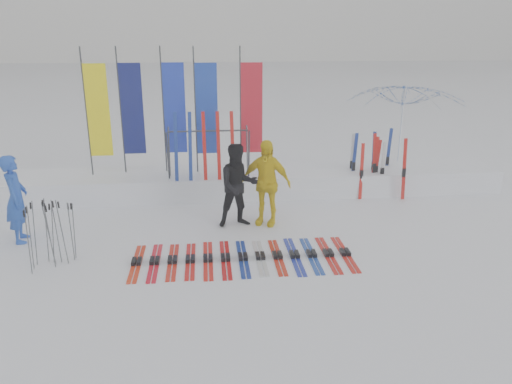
{
  "coord_description": "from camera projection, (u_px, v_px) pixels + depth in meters",
  "views": [
    {
      "loc": [
        -0.8,
        -8.1,
        4.2
      ],
      "look_at": [
        0.2,
        1.6,
        1.0
      ],
      "focal_mm": 35.0,
      "sensor_mm": 36.0,
      "label": 1
    }
  ],
  "objects": [
    {
      "name": "ground",
      "position": [
        254.0,
        272.0,
        9.05
      ],
      "size": [
        120.0,
        120.0,
        0.0
      ],
      "primitive_type": "plane",
      "color": "white",
      "rests_on": "ground"
    },
    {
      "name": "snow_bank",
      "position": [
        237.0,
        182.0,
        13.3
      ],
      "size": [
        14.0,
        1.6,
        0.6
      ],
      "primitive_type": "cube",
      "color": "white",
      "rests_on": "ground"
    },
    {
      "name": "person_blue",
      "position": [
        16.0,
        199.0,
        10.11
      ],
      "size": [
        0.55,
        0.73,
        1.83
      ],
      "primitive_type": "imported",
      "rotation": [
        0.0,
        0.0,
        1.75
      ],
      "color": "blue",
      "rests_on": "ground"
    },
    {
      "name": "person_black",
      "position": [
        238.0,
        186.0,
        10.91
      ],
      "size": [
        1.02,
        0.86,
        1.86
      ],
      "primitive_type": "imported",
      "rotation": [
        0.0,
        0.0,
        0.18
      ],
      "color": "black",
      "rests_on": "ground"
    },
    {
      "name": "person_yellow",
      "position": [
        266.0,
        183.0,
        11.0
      ],
      "size": [
        1.22,
        0.91,
        1.93
      ],
      "primitive_type": "imported",
      "rotation": [
        0.0,
        0.0,
        -0.44
      ],
      "color": "yellow",
      "rests_on": "ground"
    },
    {
      "name": "tent_canopy",
      "position": [
        403.0,
        133.0,
        13.92
      ],
      "size": [
        3.85,
        3.89,
        2.86
      ],
      "primitive_type": "imported",
      "rotation": [
        0.0,
        0.0,
        0.27
      ],
      "color": "white",
      "rests_on": "ground"
    },
    {
      "name": "ski_row",
      "position": [
        244.0,
        257.0,
        9.55
      ],
      "size": [
        4.17,
        1.69,
        0.07
      ],
      "color": "red",
      "rests_on": "ground"
    },
    {
      "name": "pole_cluster",
      "position": [
        50.0,
        234.0,
        9.17
      ],
      "size": [
        0.75,
        0.6,
        1.25
      ],
      "color": "#595B60",
      "rests_on": "ground"
    },
    {
      "name": "feather_flags",
      "position": [
        172.0,
        110.0,
        12.67
      ],
      "size": [
        4.44,
        0.23,
        3.2
      ],
      "color": "#383A3F",
      "rests_on": "ground"
    },
    {
      "name": "ski_rack",
      "position": [
        208.0,
        147.0,
        12.51
      ],
      "size": [
        2.04,
        0.8,
        1.23
      ],
      "color": "#383A3F",
      "rests_on": "ground"
    },
    {
      "name": "upright_skis",
      "position": [
        374.0,
        165.0,
        13.14
      ],
      "size": [
        1.18,
        1.21,
        1.66
      ],
      "color": "red",
      "rests_on": "ground"
    }
  ]
}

